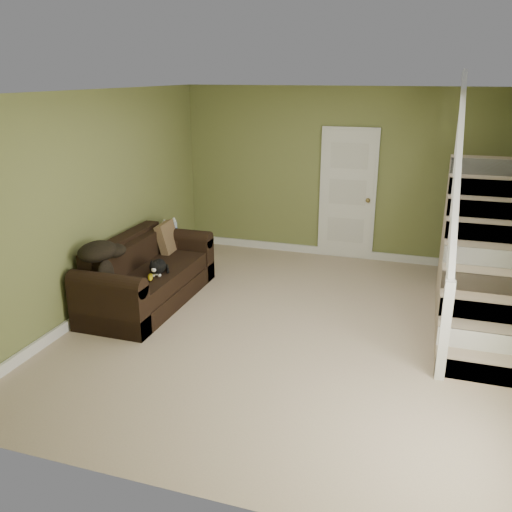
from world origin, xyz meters
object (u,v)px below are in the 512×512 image
Objects in this scene: sofa at (146,278)px; side_table at (173,253)px; cat at (157,267)px; banana at (150,277)px.

sofa is 1.08m from side_table.
cat is 0.19m from banana.
banana is at bearing -103.78° from cat.
cat is 2.31× the size of banana.
banana is at bearing -73.71° from side_table.
side_table is at bearing 98.47° from sofa.
sofa reaches higher than banana.
sofa is at bearing 99.60° from banana.
banana is at bearing -53.35° from sofa.
side_table is 3.72× the size of banana.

